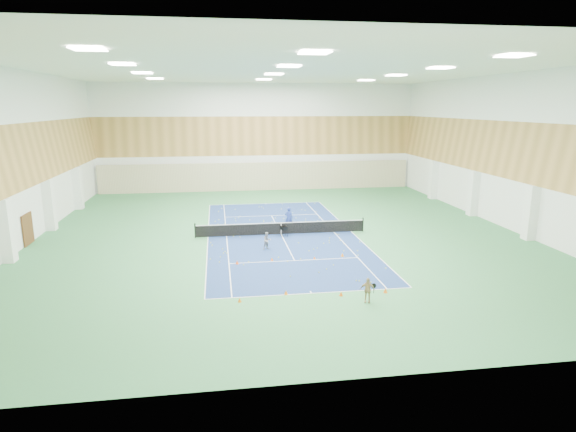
{
  "coord_description": "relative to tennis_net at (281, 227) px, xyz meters",
  "views": [
    {
      "loc": [
        -4.64,
        -34.92,
        9.54
      ],
      "look_at": [
        0.16,
        -2.5,
        2.0
      ],
      "focal_mm": 30.0,
      "sensor_mm": 36.0,
      "label": 1
    }
  ],
  "objects": [
    {
      "name": "tennis_balls_scatter",
      "position": [
        0.0,
        0.0,
        -0.5
      ],
      "size": [
        10.57,
        22.77,
        0.07
      ],
      "primitive_type": null,
      "color": "yellow",
      "rests_on": "ground"
    },
    {
      "name": "cone_base_a",
      "position": [
        -3.75,
        -12.45,
        -0.44
      ],
      "size": [
        0.2,
        0.2,
        0.22
      ],
      "primitive_type": "cone",
      "color": "#D9640B",
      "rests_on": "ground"
    },
    {
      "name": "door_left_b",
      "position": [
        -17.92,
        0.0,
        0.55
      ],
      "size": [
        0.08,
        1.8,
        2.2
      ],
      "primitive_type": "cube",
      "color": "#593319",
      "rests_on": "ground"
    },
    {
      "name": "cone_svc_c",
      "position": [
        1.3,
        -6.29,
        -0.45
      ],
      "size": [
        0.18,
        0.18,
        0.2
      ],
      "primitive_type": "cone",
      "color": "#FF640D",
      "rests_on": "ground"
    },
    {
      "name": "room_shell",
      "position": [
        0.0,
        0.0,
        5.45
      ],
      "size": [
        36.0,
        40.0,
        12.0
      ],
      "primitive_type": null,
      "color": "white",
      "rests_on": "ground"
    },
    {
      "name": "cone_base_b",
      "position": [
        -1.33,
        -11.82,
        -0.43
      ],
      "size": [
        0.21,
        0.21,
        0.23
      ],
      "primitive_type": "cone",
      "color": "orange",
      "rests_on": "ground"
    },
    {
      "name": "ceiling_light_grid",
      "position": [
        0.0,
        0.0,
        11.37
      ],
      "size": [
        21.4,
        25.4,
        0.06
      ],
      "primitive_type": null,
      "color": "white",
      "rests_on": "room_shell"
    },
    {
      "name": "cone_svc_d",
      "position": [
        3.2,
        -6.01,
        -0.43
      ],
      "size": [
        0.22,
        0.22,
        0.25
      ],
      "primitive_type": "cone",
      "color": "orange",
      "rests_on": "ground"
    },
    {
      "name": "ball_cart",
      "position": [
        0.15,
        -0.6,
        -0.15
      ],
      "size": [
        0.57,
        0.57,
        0.8
      ],
      "primitive_type": null,
      "rotation": [
        0.0,
        0.0,
        0.29
      ],
      "color": "black",
      "rests_on": "ground"
    },
    {
      "name": "child_court",
      "position": [
        -1.45,
        -3.7,
        0.05
      ],
      "size": [
        0.71,
        0.64,
        1.21
      ],
      "primitive_type": "imported",
      "rotation": [
        0.0,
        0.0,
        0.37
      ],
      "color": "gray",
      "rests_on": "ground"
    },
    {
      "name": "child_apron",
      "position": [
        2.52,
        -13.39,
        0.09
      ],
      "size": [
        0.81,
        0.53,
        1.28
      ],
      "primitive_type": "imported",
      "rotation": [
        0.0,
        0.0,
        -0.32
      ],
      "color": "tan",
      "rests_on": "ground"
    },
    {
      "name": "tennis_net",
      "position": [
        0.0,
        0.0,
        0.0
      ],
      "size": [
        12.8,
        0.1,
        1.1
      ],
      "primitive_type": null,
      "color": "black",
      "rests_on": "ground"
    },
    {
      "name": "cone_svc_b",
      "position": [
        -1.41,
        -6.18,
        -0.45
      ],
      "size": [
        0.18,
        0.18,
        0.2
      ],
      "primitive_type": "cone",
      "color": "#F9590D",
      "rests_on": "ground"
    },
    {
      "name": "court_surface",
      "position": [
        0.0,
        0.0,
        -0.55
      ],
      "size": [
        10.97,
        23.77,
        0.01
      ],
      "primitive_type": "cube",
      "color": "navy",
      "rests_on": "ground"
    },
    {
      "name": "back_curtain",
      "position": [
        0.0,
        19.75,
        1.05
      ],
      "size": [
        35.4,
        0.16,
        3.2
      ],
      "primitive_type": "cube",
      "color": "#C6B793",
      "rests_on": "ground"
    },
    {
      "name": "cone_svc_a",
      "position": [
        -3.61,
        -6.54,
        -0.43
      ],
      "size": [
        0.22,
        0.22,
        0.24
      ],
      "primitive_type": "cone",
      "color": "#F8490D",
      "rests_on": "ground"
    },
    {
      "name": "coach",
      "position": [
        0.85,
        1.71,
        0.32
      ],
      "size": [
        0.73,
        0.59,
        1.74
      ],
      "primitive_type": "imported",
      "rotation": [
        0.0,
        0.0,
        2.82
      ],
      "color": "#213999",
      "rests_on": "ground"
    },
    {
      "name": "cone_base_d",
      "position": [
        3.86,
        -12.33,
        -0.43
      ],
      "size": [
        0.22,
        0.22,
        0.24
      ],
      "primitive_type": "cone",
      "color": "#EC5D0C",
      "rests_on": "ground"
    },
    {
      "name": "ground",
      "position": [
        0.0,
        0.0,
        -0.55
      ],
      "size": [
        40.0,
        40.0,
        0.0
      ],
      "primitive_type": "plane",
      "color": "#317342",
      "rests_on": "ground"
    },
    {
      "name": "cone_base_c",
      "position": [
        1.45,
        -12.4,
        -0.44
      ],
      "size": [
        0.2,
        0.2,
        0.23
      ],
      "primitive_type": "cone",
      "color": "#EF590C",
      "rests_on": "ground"
    },
    {
      "name": "wood_cladding",
      "position": [
        0.0,
        0.0,
        7.45
      ],
      "size": [
        36.0,
        40.0,
        8.0
      ],
      "primitive_type": null,
      "color": "#B28242",
      "rests_on": "room_shell"
    }
  ]
}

